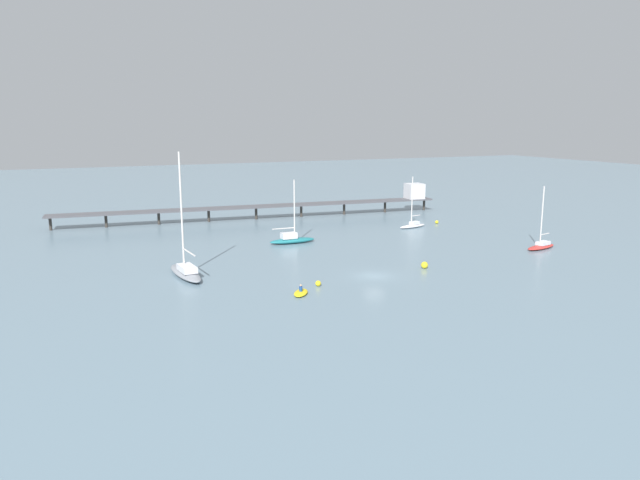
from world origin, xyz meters
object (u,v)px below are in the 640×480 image
sailboat_teal (292,239)px  mooring_buoy_outer (424,265)px  mooring_buoy_far (437,222)px  mooring_buoy_inner (318,283)px  dinghy_yellow (301,293)px  sailboat_red (541,245)px  sailboat_gray (186,270)px  pier (306,202)px  sailboat_white (413,224)px

sailboat_teal → mooring_buoy_outer: (9.89, -22.10, -0.26)m
mooring_buoy_far → mooring_buoy_inner: bearing=-141.4°
dinghy_yellow → sailboat_red: bearing=10.0°
sailboat_gray → mooring_buoy_outer: (29.17, -8.58, -0.37)m
mooring_buoy_inner → pier: bearing=68.9°
sailboat_red → mooring_buoy_far: sailboat_red is taller
sailboat_red → sailboat_teal: bearing=149.9°
sailboat_teal → dinghy_yellow: sailboat_teal is taller
sailboat_white → mooring_buoy_far: size_ratio=14.74×
pier → sailboat_red: bearing=-64.1°
mooring_buoy_far → mooring_buoy_outer: size_ratio=0.69×
sailboat_gray → mooring_buoy_inner: 16.92m
pier → dinghy_yellow: 54.29m
sailboat_gray → mooring_buoy_far: 54.13m
sailboat_teal → mooring_buoy_outer: bearing=-65.9°
mooring_buoy_inner → sailboat_white: bearing=42.3°
sailboat_white → mooring_buoy_far: bearing=14.4°
sailboat_red → sailboat_white: bearing=108.8°
mooring_buoy_outer → sailboat_teal: bearing=114.1°
sailboat_red → mooring_buoy_outer: sailboat_red is taller
sailboat_gray → sailboat_teal: 23.54m
mooring_buoy_inner → dinghy_yellow: bearing=-144.3°
sailboat_gray → dinghy_yellow: bearing=-51.9°
sailboat_gray → mooring_buoy_inner: (13.14, -10.64, -0.48)m
pier → sailboat_white: 23.27m
sailboat_teal → dinghy_yellow: size_ratio=2.92×
sailboat_gray → dinghy_yellow: sailboat_gray is taller
pier → mooring_buoy_inner: pier is taller
mooring_buoy_inner → mooring_buoy_outer: (16.03, 2.06, 0.11)m
mooring_buoy_far → sailboat_red: bearing=-86.5°
sailboat_red → dinghy_yellow: sailboat_red is taller
mooring_buoy_far → sailboat_teal: bearing=-169.6°
dinghy_yellow → mooring_buoy_far: size_ratio=5.48×
sailboat_white → mooring_buoy_inner: (-31.09, -28.25, -0.27)m
pier → sailboat_red: (20.58, -42.42, -2.37)m
pier → sailboat_red: size_ratio=7.99×
dinghy_yellow → pier: bearing=66.7°
mooring_buoy_inner → mooring_buoy_far: bearing=38.6°
sailboat_teal → mooring_buoy_inner: bearing=-104.2°
sailboat_white → sailboat_red: bearing=-71.2°
pier → dinghy_yellow: size_ratio=22.18×
sailboat_red → mooring_buoy_far: bearing=93.5°
sailboat_red → mooring_buoy_far: size_ratio=15.21×
sailboat_red → sailboat_gray: bearing=174.0°
sailboat_gray → mooring_buoy_inner: bearing=-39.0°
sailboat_red → pier: bearing=115.9°
sailboat_teal → pier: bearing=62.5°
pier → mooring_buoy_far: 26.17m
sailboat_white → sailboat_teal: bearing=-170.7°
sailboat_red → mooring_buoy_outer: size_ratio=10.53×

